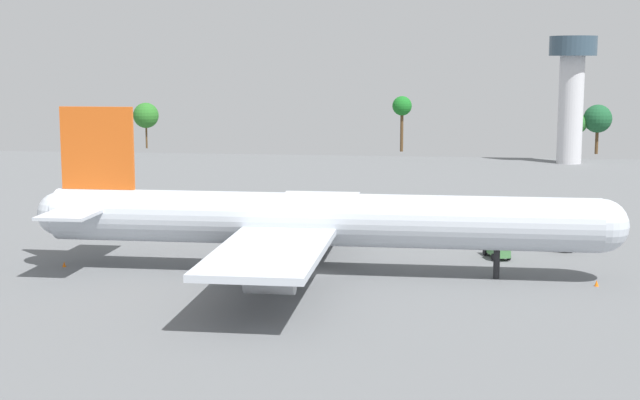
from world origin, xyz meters
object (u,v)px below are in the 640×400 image
(fuel_truck, at_px, (498,249))
(safety_cone_nose, at_px, (597,283))
(baggage_tug, at_px, (564,241))
(cargo_airplane, at_px, (316,220))
(control_tower, at_px, (572,85))
(safety_cone_tail, at_px, (64,264))

(fuel_truck, bearing_deg, safety_cone_nose, -53.46)
(safety_cone_nose, bearing_deg, baggage_tug, 92.99)
(fuel_truck, bearing_deg, cargo_airplane, -152.42)
(cargo_airplane, xyz_separation_m, control_tower, (43.49, 121.99, 12.31))
(baggage_tug, height_order, safety_cone_tail, baggage_tug)
(fuel_truck, height_order, safety_cone_tail, fuel_truck)
(cargo_airplane, height_order, baggage_tug, cargo_airplane)
(cargo_airplane, bearing_deg, baggage_tug, 30.10)
(safety_cone_tail, distance_m, control_tower, 143.91)
(cargo_airplane, bearing_deg, safety_cone_tail, -178.75)
(cargo_airplane, relative_size, fuel_truck, 12.51)
(cargo_airplane, relative_size, safety_cone_nose, 101.61)
(cargo_airplane, xyz_separation_m, safety_cone_nose, (30.43, -2.18, -5.76))
(fuel_truck, bearing_deg, safety_cone_tail, -167.15)
(safety_cone_nose, bearing_deg, cargo_airplane, 175.90)
(fuel_truck, xyz_separation_m, control_tower, (22.72, 111.14, 17.26))
(control_tower, bearing_deg, fuel_truck, -101.55)
(cargo_airplane, height_order, safety_cone_tail, cargo_airplane)
(fuel_truck, bearing_deg, control_tower, 78.45)
(baggage_tug, bearing_deg, safety_cone_tail, -163.31)
(control_tower, bearing_deg, baggage_tug, -97.64)
(fuel_truck, relative_size, safety_cone_tail, 8.50)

